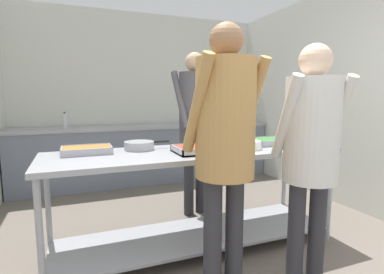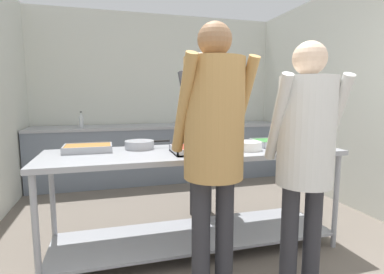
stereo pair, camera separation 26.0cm
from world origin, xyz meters
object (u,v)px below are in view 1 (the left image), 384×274
cook_behind_counter (195,115)px  serving_tray_vegetables (87,150)px  guest_serving_left (311,142)px  water_bottle (65,121)px  sauce_pan (139,145)px  serving_tray_greens (204,149)px  plate_stack (247,145)px  guest_serving_right (225,133)px  serving_tray_roast (274,141)px

cook_behind_counter → serving_tray_vegetables: bearing=-154.4°
guest_serving_left → water_bottle: size_ratio=7.18×
sauce_pan → cook_behind_counter: size_ratio=0.22×
sauce_pan → water_bottle: 2.06m
guest_serving_left → cook_behind_counter: size_ratio=0.92×
serving_tray_greens → plate_stack: 0.40m
serving_tray_vegetables → guest_serving_left: guest_serving_left is taller
sauce_pan → guest_serving_left: guest_serving_left is taller
serving_tray_greens → plate_stack: plate_stack is taller
serving_tray_vegetables → guest_serving_right: size_ratio=0.22×
serving_tray_greens → serving_tray_roast: same height
cook_behind_counter → guest_serving_left: bearing=-81.6°
sauce_pan → guest_serving_left: bearing=-45.5°
sauce_pan → guest_serving_right: 0.94m
guest_serving_right → water_bottle: guest_serving_right is taller
sauce_pan → serving_tray_roast: sauce_pan is taller
serving_tray_roast → water_bottle: 2.84m
serving_tray_vegetables → sauce_pan: size_ratio=0.98×
water_bottle → serving_tray_roast: bearing=-48.2°
sauce_pan → cook_behind_counter: cook_behind_counter is taller
plate_stack → serving_tray_roast: (0.39, 0.15, -0.01)m
serving_tray_roast → guest_serving_left: (-0.32, -0.82, 0.13)m
plate_stack → cook_behind_counter: size_ratio=0.14×
serving_tray_vegetables → plate_stack: bearing=-12.7°
serving_tray_greens → serving_tray_vegetables: bearing=162.0°
serving_tray_vegetables → cook_behind_counter: 1.30m
serving_tray_vegetables → water_bottle: (-0.20, 1.97, 0.09)m
guest_serving_left → plate_stack: bearing=96.6°
guest_serving_left → guest_serving_right: 0.59m
serving_tray_roast → serving_tray_vegetables: bearing=175.3°
serving_tray_greens → guest_serving_left: size_ratio=0.29×
serving_tray_vegetables → guest_serving_left: size_ratio=0.23×
guest_serving_left → sauce_pan: bearing=134.5°
plate_stack → guest_serving_left: (0.08, -0.66, 0.12)m
serving_tray_vegetables → guest_serving_right: (0.80, -0.83, 0.19)m
plate_stack → guest_serving_right: 0.75m
sauce_pan → serving_tray_greens: sauce_pan is taller
serving_tray_greens → guest_serving_left: 0.83m
guest_serving_left → water_bottle: bearing=118.3°
serving_tray_greens → water_bottle: water_bottle is taller
serving_tray_roast → water_bottle: size_ratio=2.03×
serving_tray_vegetables → serving_tray_roast: 1.70m
serving_tray_vegetables → guest_serving_right: guest_serving_right is taller
sauce_pan → cook_behind_counter: 0.93m
serving_tray_greens → guest_serving_right: (-0.10, -0.54, 0.19)m
serving_tray_roast → cook_behind_counter: bearing=127.8°
guest_serving_right → water_bottle: bearing=109.7°
serving_tray_vegetables → guest_serving_left: bearing=-34.8°
water_bottle → cook_behind_counter: bearing=-46.4°
plate_stack → guest_serving_right: (-0.50, -0.53, 0.18)m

